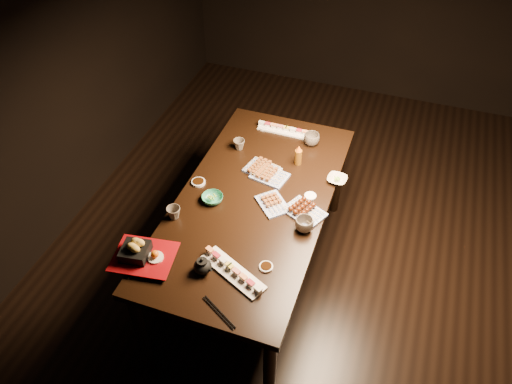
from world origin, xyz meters
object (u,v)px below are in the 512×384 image
yakitori_plate_left (270,174)px  yakitori_plate_right (273,202)px  yakitori_plate_center (262,168)px  edamame_bowl_green (213,198)px  sushi_platter_far (283,128)px  teacup_far_left (239,144)px  teacup_mid_right (304,225)px  teapot (202,265)px  tempura_tray (143,252)px  sushi_platter_near (233,270)px  edamame_bowl_cream (337,179)px  teacup_far_right (312,139)px  condiment_bottle (298,155)px  dining_table (254,240)px  teacup_near_left (174,213)px

yakitori_plate_left → yakitori_plate_right: bearing=-56.5°
yakitori_plate_center → edamame_bowl_green: size_ratio=1.66×
sushi_platter_far → teacup_far_left: (-0.22, -0.30, 0.01)m
teacup_mid_right → teapot: bearing=-132.7°
teacup_mid_right → sushi_platter_far: bearing=114.3°
yakitori_plate_center → tempura_tray: tempura_tray is taller
yakitori_plate_center → sushi_platter_far: bearing=103.3°
teacup_far_left → edamame_bowl_green: bearing=-86.9°
sushi_platter_far → edamame_bowl_green: size_ratio=2.77×
sushi_platter_near → teacup_mid_right: (0.27, 0.43, 0.02)m
yakitori_plate_right → teapot: bearing=-62.6°
edamame_bowl_green → edamame_bowl_cream: edamame_bowl_green is taller
yakitori_plate_center → edamame_bowl_cream: 0.49m
teacup_far_right → condiment_bottle: bearing=-97.6°
dining_table → edamame_bowl_green: (-0.23, -0.09, 0.40)m
dining_table → teacup_near_left: (-0.39, -0.30, 0.41)m
dining_table → teacup_mid_right: teacup_mid_right is taller
edamame_bowl_green → teacup_mid_right: bearing=-4.3°
tempura_tray → teapot: 0.33m
yakitori_plate_right → tempura_tray: bearing=-84.3°
sushi_platter_near → yakitori_plate_center: size_ratio=1.85×
dining_table → teacup_far_left: 0.66m
dining_table → teacup_mid_right: size_ratio=16.84×
teapot → yakitori_plate_left: bearing=100.8°
edamame_bowl_green → tempura_tray: size_ratio=0.39×
sushi_platter_far → teapot: teapot is taller
yakitori_plate_left → teacup_near_left: 0.68m
yakitori_plate_left → teacup_far_left: size_ratio=2.84×
edamame_bowl_green → sushi_platter_near: bearing=-55.9°
teacup_near_left → tempura_tray: bearing=-92.2°
sushi_platter_near → teacup_far_left: size_ratio=5.09×
sushi_platter_far → yakitori_plate_center: 0.46m
teacup_far_right → teapot: 1.29m
sushi_platter_near → yakitori_plate_right: bearing=111.1°
teacup_far_right → condiment_bottle: size_ratio=0.73×
teacup_far_left → teacup_far_right: 0.50m
yakitori_plate_right → teacup_near_left: teacup_near_left is taller
dining_table → condiment_bottle: bearing=83.5°
edamame_bowl_green → condiment_bottle: (0.39, 0.52, 0.05)m
sushi_platter_near → tempura_tray: tempura_tray is taller
sushi_platter_far → yakitori_plate_left: (0.06, -0.50, 0.01)m
yakitori_plate_left → edamame_bowl_cream: bearing=25.0°
sushi_platter_far → teacup_mid_right: (0.39, -0.87, 0.02)m
sushi_platter_far → teacup_far_left: bearing=53.7°
teacup_mid_right → teacup_near_left: bearing=-167.9°
sushi_platter_near → teapot: size_ratio=3.50×
teapot → teacup_far_right: bearing=95.7°
tempura_tray → teapot: size_ratio=2.89×
teacup_near_left → condiment_bottle: bearing=52.5°
sushi_platter_far → teapot: 1.34m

